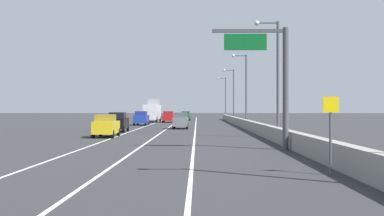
{
  "coord_description": "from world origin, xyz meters",
  "views": [
    {
      "loc": [
        1.74,
        -4.47,
        2.58
      ],
      "look_at": [
        1.19,
        43.39,
        2.56
      ],
      "focal_mm": 43.41,
      "sensor_mm": 36.0,
      "label": 1
    }
  ],
  "objects_px": {
    "speed_advisory_sign": "(331,129)",
    "car_red_5": "(168,117)",
    "lamp_post_right_fourth": "(232,91)",
    "lamp_post_right_fifth": "(225,95)",
    "lamp_post_right_second": "(275,71)",
    "car_yellow_0": "(106,126)",
    "car_green_1": "(186,116)",
    "box_truck": "(152,111)",
    "car_gray_4": "(180,121)",
    "overhead_sign_gantry": "(273,73)",
    "car_black_2": "(118,122)",
    "lamp_post_right_third": "(244,85)",
    "car_blue_3": "(141,118)"
  },
  "relations": [
    {
      "from": "speed_advisory_sign",
      "to": "car_red_5",
      "type": "xyz_separation_m",
      "value": [
        -10.25,
        64.21,
        -0.78
      ]
    },
    {
      "from": "lamp_post_right_fourth",
      "to": "lamp_post_right_fifth",
      "type": "distance_m",
      "value": 24.78
    },
    {
      "from": "lamp_post_right_second",
      "to": "car_yellow_0",
      "type": "bearing_deg",
      "value": 175.58
    },
    {
      "from": "car_green_1",
      "to": "car_red_5",
      "type": "xyz_separation_m",
      "value": [
        -2.79,
        -11.71,
        0.05
      ]
    },
    {
      "from": "car_yellow_0",
      "to": "box_truck",
      "type": "height_order",
      "value": "box_truck"
    },
    {
      "from": "speed_advisory_sign",
      "to": "car_green_1",
      "type": "distance_m",
      "value": 76.29
    },
    {
      "from": "speed_advisory_sign",
      "to": "car_gray_4",
      "type": "relative_size",
      "value": 0.74
    },
    {
      "from": "speed_advisory_sign",
      "to": "car_gray_4",
      "type": "bearing_deg",
      "value": 100.41
    },
    {
      "from": "overhead_sign_gantry",
      "to": "car_red_5",
      "type": "bearing_deg",
      "value": 100.37
    },
    {
      "from": "lamp_post_right_fifth",
      "to": "box_truck",
      "type": "distance_m",
      "value": 33.29
    },
    {
      "from": "car_black_2",
      "to": "car_red_5",
      "type": "xyz_separation_m",
      "value": [
        3.37,
        32.38,
        -0.06
      ]
    },
    {
      "from": "lamp_post_right_fourth",
      "to": "car_green_1",
      "type": "distance_m",
      "value": 11.27
    },
    {
      "from": "lamp_post_right_fourth",
      "to": "car_black_2",
      "type": "xyz_separation_m",
      "value": [
        -15.22,
        -39.43,
        -4.71
      ]
    },
    {
      "from": "car_yellow_0",
      "to": "car_black_2",
      "type": "relative_size",
      "value": 1.0
    },
    {
      "from": "car_red_5",
      "to": "lamp_post_right_fourth",
      "type": "bearing_deg",
      "value": 30.76
    },
    {
      "from": "car_yellow_0",
      "to": "car_gray_4",
      "type": "relative_size",
      "value": 1.09
    },
    {
      "from": "lamp_post_right_third",
      "to": "car_gray_4",
      "type": "xyz_separation_m",
      "value": [
        -8.59,
        -7.41,
        -4.76
      ]
    },
    {
      "from": "lamp_post_right_fifth",
      "to": "car_green_1",
      "type": "xyz_separation_m",
      "value": [
        -9.04,
        -20.12,
        -4.81
      ]
    },
    {
      "from": "speed_advisory_sign",
      "to": "car_red_5",
      "type": "bearing_deg",
      "value": 99.07
    },
    {
      "from": "lamp_post_right_fourth",
      "to": "lamp_post_right_fifth",
      "type": "height_order",
      "value": "same"
    },
    {
      "from": "car_gray_4",
      "to": "box_truck",
      "type": "relative_size",
      "value": 0.49
    },
    {
      "from": "speed_advisory_sign",
      "to": "overhead_sign_gantry",
      "type": "bearing_deg",
      "value": 92.39
    },
    {
      "from": "car_gray_4",
      "to": "car_green_1",
      "type": "bearing_deg",
      "value": 90.44
    },
    {
      "from": "car_yellow_0",
      "to": "car_gray_4",
      "type": "bearing_deg",
      "value": 69.87
    },
    {
      "from": "car_black_2",
      "to": "lamp_post_right_fifth",
      "type": "bearing_deg",
      "value": 76.69
    },
    {
      "from": "car_green_1",
      "to": "car_black_2",
      "type": "bearing_deg",
      "value": -97.95
    },
    {
      "from": "lamp_post_right_fifth",
      "to": "lamp_post_right_second",
      "type": "bearing_deg",
      "value": -90.06
    },
    {
      "from": "car_green_1",
      "to": "car_black_2",
      "type": "height_order",
      "value": "car_black_2"
    },
    {
      "from": "car_red_5",
      "to": "car_yellow_0",
      "type": "bearing_deg",
      "value": -93.98
    },
    {
      "from": "lamp_post_right_third",
      "to": "car_black_2",
      "type": "height_order",
      "value": "lamp_post_right_third"
    },
    {
      "from": "lamp_post_right_third",
      "to": "lamp_post_right_fifth",
      "type": "distance_m",
      "value": 49.56
    },
    {
      "from": "overhead_sign_gantry",
      "to": "lamp_post_right_fifth",
      "type": "height_order",
      "value": "lamp_post_right_fifth"
    },
    {
      "from": "box_truck",
      "to": "car_gray_4",
      "type": "bearing_deg",
      "value": -77.41
    },
    {
      "from": "car_yellow_0",
      "to": "lamp_post_right_fourth",
      "type": "bearing_deg",
      "value": 73.08
    },
    {
      "from": "car_blue_3",
      "to": "lamp_post_right_fifth",
      "type": "bearing_deg",
      "value": 71.65
    },
    {
      "from": "car_blue_3",
      "to": "speed_advisory_sign",
      "type": "bearing_deg",
      "value": -75.23
    },
    {
      "from": "car_gray_4",
      "to": "car_red_5",
      "type": "xyz_separation_m",
      "value": [
        -3.07,
        25.14,
        -0.01
      ]
    },
    {
      "from": "lamp_post_right_fifth",
      "to": "speed_advisory_sign",
      "type": "bearing_deg",
      "value": -90.94
    },
    {
      "from": "car_blue_3",
      "to": "overhead_sign_gantry",
      "type": "bearing_deg",
      "value": -72.14
    },
    {
      "from": "lamp_post_right_third",
      "to": "car_black_2",
      "type": "relative_size",
      "value": 2.28
    },
    {
      "from": "car_black_2",
      "to": "box_truck",
      "type": "bearing_deg",
      "value": 89.49
    },
    {
      "from": "lamp_post_right_fifth",
      "to": "box_truck",
      "type": "height_order",
      "value": "lamp_post_right_fifth"
    },
    {
      "from": "overhead_sign_gantry",
      "to": "lamp_post_right_second",
      "type": "height_order",
      "value": "lamp_post_right_second"
    },
    {
      "from": "overhead_sign_gantry",
      "to": "car_yellow_0",
      "type": "height_order",
      "value": "overhead_sign_gantry"
    },
    {
      "from": "car_blue_3",
      "to": "car_black_2",
      "type": "bearing_deg",
      "value": -90.63
    },
    {
      "from": "lamp_post_right_third",
      "to": "lamp_post_right_fourth",
      "type": "height_order",
      "value": "same"
    },
    {
      "from": "car_red_5",
      "to": "box_truck",
      "type": "height_order",
      "value": "box_truck"
    },
    {
      "from": "speed_advisory_sign",
      "to": "car_yellow_0",
      "type": "bearing_deg",
      "value": 119.89
    },
    {
      "from": "lamp_post_right_second",
      "to": "car_gray_4",
      "type": "relative_size",
      "value": 2.48
    },
    {
      "from": "overhead_sign_gantry",
      "to": "lamp_post_right_fourth",
      "type": "height_order",
      "value": "lamp_post_right_fourth"
    }
  ]
}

